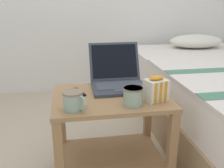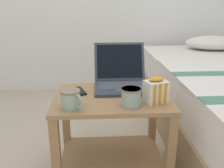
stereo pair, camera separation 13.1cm
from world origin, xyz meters
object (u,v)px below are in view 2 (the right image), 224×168
mug_front_left (131,96)px  snack_bag (156,91)px  laptop (121,79)px  cell_phone (78,91)px  mug_front_right (71,98)px

mug_front_left → snack_bag: size_ratio=1.02×
laptop → snack_bag: (0.15, -0.26, 0.01)m
mug_front_left → cell_phone: size_ratio=0.90×
snack_bag → cell_phone: bearing=157.0°
mug_front_left → mug_front_right: (-0.29, -0.01, -0.00)m
laptop → mug_front_right: (-0.27, -0.31, 0.00)m
mug_front_right → cell_phone: size_ratio=0.75×
mug_front_left → cell_phone: 0.35m
mug_front_right → cell_phone: mug_front_right is taller
laptop → cell_phone: (-0.26, -0.08, -0.04)m
laptop → mug_front_left: 0.30m
mug_front_left → cell_phone: mug_front_left is taller
mug_front_left → snack_bag: (0.13, 0.04, 0.01)m
laptop → snack_bag: bearing=-59.3°
snack_bag → laptop: bearing=120.7°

